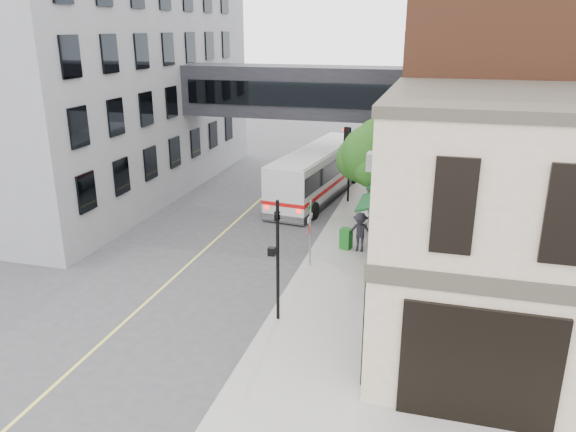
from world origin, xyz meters
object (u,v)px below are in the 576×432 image
Objects in this scene: pedestrian_a at (367,217)px; newspaper_box at (346,239)px; pedestrian_c at (360,232)px; bus at (319,171)px; pedestrian_b at (369,209)px; sandwich_board at (371,301)px.

newspaper_box is at bearing -122.16° from pedestrian_a.
pedestrian_c is at bearing 5.89° from newspaper_box.
pedestrian_a is (3.92, -6.42, -0.60)m from bus.
pedestrian_a is 1.10× the size of pedestrian_b.
newspaper_box is (-0.68, -2.05, -0.47)m from pedestrian_a.
pedestrian_c is (-0.01, -2.18, -0.02)m from pedestrian_a.
pedestrian_b is 9.99m from sandwich_board.
newspaper_box is at bearing 172.45° from pedestrian_c.
newspaper_box is at bearing -95.09° from pedestrian_b.
sandwich_board is (2.00, -6.18, 0.03)m from newspaper_box.
pedestrian_c is (3.90, -8.60, -0.62)m from bus.
pedestrian_c is 1.78× the size of sandwich_board.
pedestrian_c is (0.07, -3.84, 0.06)m from pedestrian_b.
sandwich_board is at bearing -70.35° from bus.
sandwich_board is (1.32, -8.24, -0.44)m from pedestrian_a.
pedestrian_b is at bearing -51.24° from bus.
pedestrian_a reaches higher than newspaper_box.
sandwich_board is at bearing -55.30° from newspaper_box.
bus is 15.60m from sandwich_board.
bus is at bearing 116.53° from sandwich_board.
pedestrian_b is 0.93× the size of pedestrian_c.
bus is 9.13m from newspaper_box.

